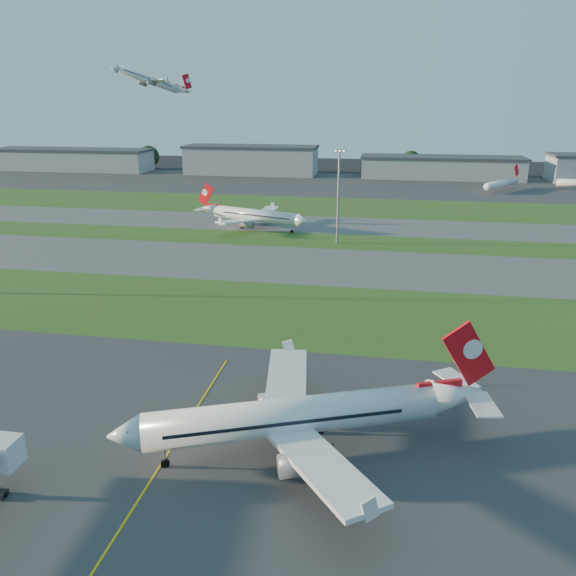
% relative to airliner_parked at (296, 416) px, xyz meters
% --- Properties ---
extents(ground, '(700.00, 700.00, 0.00)m').
position_rel_airliner_parked_xyz_m(ground, '(-19.31, -8.55, -4.50)').
color(ground, black).
rests_on(ground, ground).
extents(apron_near, '(300.00, 70.00, 0.01)m').
position_rel_airliner_parked_xyz_m(apron_near, '(-19.31, -8.55, -4.50)').
color(apron_near, '#333335').
rests_on(apron_near, ground).
extents(grass_strip_a, '(300.00, 34.00, 0.01)m').
position_rel_airliner_parked_xyz_m(grass_strip_a, '(-19.31, 43.45, -4.50)').
color(grass_strip_a, '#33511B').
rests_on(grass_strip_a, ground).
extents(taxiway_a, '(300.00, 32.00, 0.01)m').
position_rel_airliner_parked_xyz_m(taxiway_a, '(-19.31, 76.45, -4.50)').
color(taxiway_a, '#515154').
rests_on(taxiway_a, ground).
extents(grass_strip_b, '(300.00, 18.00, 0.01)m').
position_rel_airliner_parked_xyz_m(grass_strip_b, '(-19.31, 101.45, -4.50)').
color(grass_strip_b, '#33511B').
rests_on(grass_strip_b, ground).
extents(taxiway_b, '(300.00, 26.00, 0.01)m').
position_rel_airliner_parked_xyz_m(taxiway_b, '(-19.31, 123.45, -4.50)').
color(taxiway_b, '#515154').
rests_on(taxiway_b, ground).
extents(grass_strip_c, '(300.00, 40.00, 0.01)m').
position_rel_airliner_parked_xyz_m(grass_strip_c, '(-19.31, 156.45, -4.50)').
color(grass_strip_c, '#33511B').
rests_on(grass_strip_c, ground).
extents(apron_far, '(400.00, 80.00, 0.01)m').
position_rel_airliner_parked_xyz_m(apron_far, '(-19.31, 216.45, -4.50)').
color(apron_far, '#333335').
rests_on(apron_far, ground).
extents(yellow_line, '(0.25, 60.00, 0.02)m').
position_rel_airliner_parked_xyz_m(yellow_line, '(-14.31, -8.55, -4.50)').
color(yellow_line, gold).
rests_on(yellow_line, ground).
extents(airliner_parked, '(38.99, 33.07, 12.83)m').
position_rel_airliner_parked_xyz_m(airliner_parked, '(0.00, 0.00, 0.00)').
color(airliner_parked, white).
rests_on(airliner_parked, ground).
extents(airliner_taxiing, '(35.68, 30.14, 11.57)m').
position_rel_airliner_parked_xyz_m(airliner_taxiing, '(-31.54, 114.38, -0.44)').
color(airliner_taxiing, white).
rests_on(airliner_taxiing, ground).
extents(airliner_departing, '(26.61, 26.13, 11.03)m').
position_rel_airliner_parked_xyz_m(airliner_departing, '(-99.07, 199.18, 42.36)').
color(airliner_departing, white).
extents(mini_jet_near, '(18.55, 23.92, 9.48)m').
position_rel_airliner_parked_xyz_m(mini_jet_near, '(58.73, 207.61, -1.22)').
color(mini_jet_near, white).
rests_on(mini_jet_near, ground).
extents(light_mast_centre, '(3.20, 0.70, 25.80)m').
position_rel_airliner_parked_xyz_m(light_mast_centre, '(-4.31, 99.45, 10.31)').
color(light_mast_centre, gray).
rests_on(light_mast_centre, ground).
extents(hangar_far_west, '(91.80, 23.00, 12.20)m').
position_rel_airliner_parked_xyz_m(hangar_far_west, '(-169.31, 246.45, 1.63)').
color(hangar_far_west, gray).
rests_on(hangar_far_west, ground).
extents(hangar_west, '(71.40, 23.00, 15.20)m').
position_rel_airliner_parked_xyz_m(hangar_west, '(-64.31, 246.45, 3.13)').
color(hangar_west, gray).
rests_on(hangar_west, ground).
extents(hangar_east, '(81.60, 23.00, 11.20)m').
position_rel_airliner_parked_xyz_m(hangar_east, '(35.69, 246.45, 1.13)').
color(hangar_east, gray).
rests_on(hangar_east, ground).
extents(tree_far_west, '(11.00, 11.00, 12.00)m').
position_rel_airliner_parked_xyz_m(tree_far_west, '(-209.31, 259.45, 1.98)').
color(tree_far_west, black).
rests_on(tree_far_west, ground).
extents(tree_west, '(12.10, 12.10, 13.20)m').
position_rel_airliner_parked_xyz_m(tree_west, '(-129.31, 261.45, 2.63)').
color(tree_west, black).
rests_on(tree_west, ground).
extents(tree_mid_west, '(9.90, 9.90, 10.80)m').
position_rel_airliner_parked_xyz_m(tree_mid_west, '(-39.31, 257.45, 1.33)').
color(tree_mid_west, black).
rests_on(tree_mid_west, ground).
extents(tree_mid_east, '(11.55, 11.55, 12.60)m').
position_rel_airliner_parked_xyz_m(tree_mid_east, '(20.69, 260.45, 2.31)').
color(tree_mid_east, black).
rests_on(tree_mid_east, ground).
extents(tree_east, '(10.45, 10.45, 11.40)m').
position_rel_airliner_parked_xyz_m(tree_east, '(95.69, 258.45, 1.66)').
color(tree_east, black).
rests_on(tree_east, ground).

